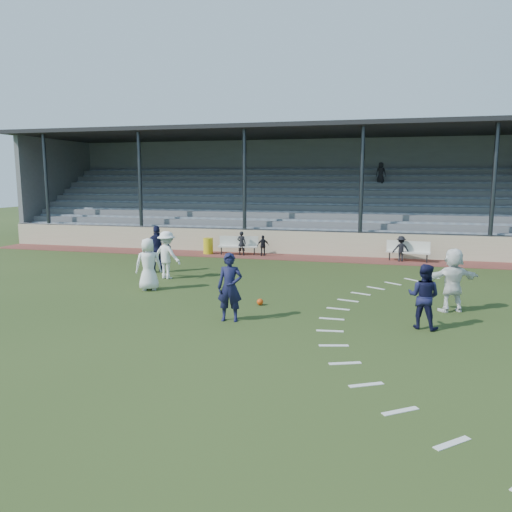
# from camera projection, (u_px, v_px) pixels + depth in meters

# --- Properties ---
(ground) EXTENTS (90.00, 90.00, 0.00)m
(ground) POSITION_uv_depth(u_px,v_px,m) (235.00, 312.00, 14.70)
(ground) COLOR #293A18
(ground) RESTS_ON ground
(cinder_track) EXTENTS (34.00, 2.00, 0.02)m
(cinder_track) POSITION_uv_depth(u_px,v_px,m) (296.00, 257.00, 24.74)
(cinder_track) COLOR brown
(cinder_track) RESTS_ON ground
(retaining_wall) EXTENTS (34.00, 0.18, 1.20)m
(retaining_wall) POSITION_uv_depth(u_px,v_px,m) (300.00, 243.00, 25.65)
(retaining_wall) COLOR #C5B897
(retaining_wall) RESTS_ON ground
(bench_left) EXTENTS (2.04, 0.76, 0.95)m
(bench_left) POSITION_uv_depth(u_px,v_px,m) (238.00, 244.00, 25.52)
(bench_left) COLOR silver
(bench_left) RESTS_ON cinder_track
(bench_right) EXTENTS (2.04, 0.78, 0.95)m
(bench_right) POSITION_uv_depth(u_px,v_px,m) (408.00, 249.00, 23.54)
(bench_right) COLOR silver
(bench_right) RESTS_ON cinder_track
(trash_bin) EXTENTS (0.51, 0.51, 0.82)m
(trash_bin) POSITION_uv_depth(u_px,v_px,m) (208.00, 246.00, 25.85)
(trash_bin) COLOR gold
(trash_bin) RESTS_ON cinder_track
(football) EXTENTS (0.20, 0.20, 0.20)m
(football) POSITION_uv_depth(u_px,v_px,m) (260.00, 302.00, 15.50)
(football) COLOR #CC3F0C
(football) RESTS_ON ground
(player_white_lead) EXTENTS (1.07, 0.93, 1.85)m
(player_white_lead) POSITION_uv_depth(u_px,v_px,m) (148.00, 264.00, 17.49)
(player_white_lead) COLOR white
(player_white_lead) RESTS_ON ground
(player_navy_lead) EXTENTS (0.74, 0.54, 1.90)m
(player_navy_lead) POSITION_uv_depth(u_px,v_px,m) (230.00, 287.00, 13.68)
(player_navy_lead) COLOR #141638
(player_navy_lead) RESTS_ON ground
(player_navy_mid) EXTENTS (1.00, 0.88, 1.72)m
(player_navy_mid) POSITION_uv_depth(u_px,v_px,m) (424.00, 296.00, 13.02)
(player_navy_mid) COLOR #141638
(player_navy_mid) RESTS_ON ground
(player_white_wing) EXTENTS (1.34, 0.98, 1.87)m
(player_white_wing) POSITION_uv_depth(u_px,v_px,m) (167.00, 255.00, 19.51)
(player_white_wing) COLOR white
(player_white_wing) RESTS_ON ground
(player_navy_wing) EXTENTS (1.23, 1.01, 1.96)m
(player_navy_wing) POSITION_uv_depth(u_px,v_px,m) (158.00, 249.00, 20.80)
(player_navy_wing) COLOR #141638
(player_navy_wing) RESTS_ON ground
(player_white_back) EXTENTS (1.84, 1.17, 1.90)m
(player_white_back) POSITION_uv_depth(u_px,v_px,m) (453.00, 280.00, 14.67)
(player_white_back) COLOR white
(player_white_back) RESTS_ON ground
(sub_left_near) EXTENTS (0.45, 0.30, 1.23)m
(sub_left_near) POSITION_uv_depth(u_px,v_px,m) (242.00, 243.00, 25.29)
(sub_left_near) COLOR black
(sub_left_near) RESTS_ON cinder_track
(sub_left_far) EXTENTS (0.66, 0.47, 1.04)m
(sub_left_far) POSITION_uv_depth(u_px,v_px,m) (263.00, 246.00, 25.13)
(sub_left_far) COLOR black
(sub_left_far) RESTS_ON cinder_track
(sub_right) EXTENTS (0.85, 0.59, 1.20)m
(sub_right) POSITION_uv_depth(u_px,v_px,m) (401.00, 249.00, 23.45)
(sub_right) COLOR black
(sub_right) RESTS_ON cinder_track
(grandstand) EXTENTS (34.60, 9.00, 6.61)m
(grandstand) POSITION_uv_depth(u_px,v_px,m) (314.00, 207.00, 29.91)
(grandstand) COLOR slate
(grandstand) RESTS_ON ground
(penalty_arc) EXTENTS (3.89, 14.63, 0.01)m
(penalty_arc) POSITION_uv_depth(u_px,v_px,m) (378.00, 322.00, 13.68)
(penalty_arc) COLOR silver
(penalty_arc) RESTS_ON ground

